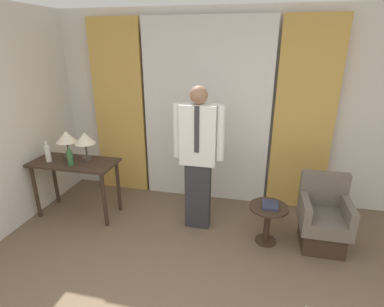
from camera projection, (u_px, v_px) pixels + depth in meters
The scene contains 13 objects.
wall_back at pixel (207, 108), 4.33m from camera, with size 10.00×0.06×2.70m.
curtain_sheer_center at pixel (206, 114), 4.23m from camera, with size 1.79×0.06×2.58m.
curtain_drape_left at pixel (119, 110), 4.50m from camera, with size 0.77×0.06×2.58m.
curtain_drape_right at pixel (304, 119), 3.96m from camera, with size 0.77×0.06×2.58m.
desk at pixel (75, 171), 3.97m from camera, with size 1.12×0.52×0.78m.
table_lamp_left at pixel (66, 138), 3.95m from camera, with size 0.27×0.27×0.37m.
table_lamp_right at pixel (85, 139), 3.90m from camera, with size 0.27×0.27×0.37m.
bottle_near_edge at pixel (48, 153), 3.89m from camera, with size 0.07×0.07×0.28m.
bottle_by_lamp at pixel (70, 158), 3.78m from camera, with size 0.07×0.07×0.24m.
person at pixel (198, 154), 3.58m from camera, with size 0.61×0.21×1.80m.
armchair at pixel (323, 220), 3.44m from camera, with size 0.53×0.56×0.84m.
side_table at pixel (268, 218), 3.48m from camera, with size 0.45×0.45×0.48m.
book at pixel (270, 205), 3.42m from camera, with size 0.18×0.22×0.03m.
Camera 1 is at (0.73, -1.30, 2.24)m, focal length 28.00 mm.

